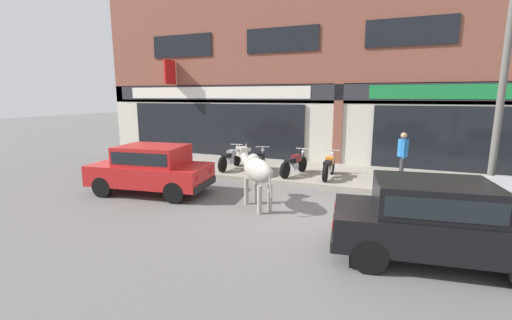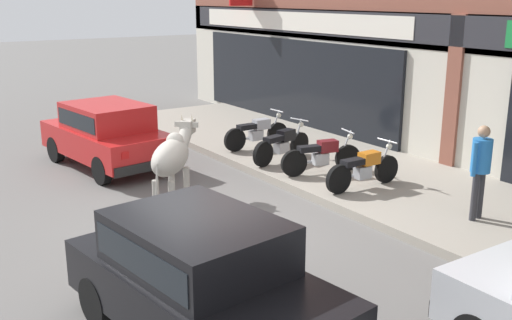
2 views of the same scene
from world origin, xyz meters
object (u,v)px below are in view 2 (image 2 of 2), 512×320
(car_0, at_px, (107,132))
(car_1, at_px, (201,275))
(motorcycle_0, at_px, (257,132))
(pedestrian, at_px, (481,162))
(motorcycle_3, at_px, (364,169))
(cow, at_px, (172,157))
(motorcycle_2, at_px, (322,155))
(motorcycle_1, at_px, (282,144))

(car_0, relative_size, car_1, 1.00)
(car_0, distance_m, motorcycle_0, 3.58)
(pedestrian, bearing_deg, motorcycle_0, -176.88)
(car_1, distance_m, motorcycle_3, 5.77)
(cow, relative_size, car_1, 0.45)
(car_0, height_order, motorcycle_2, car_0)
(motorcycle_3, bearing_deg, motorcycle_2, -178.10)
(motorcycle_1, distance_m, pedestrian, 4.81)
(motorcycle_1, height_order, pedestrian, pedestrian)
(motorcycle_1, xyz_separation_m, motorcycle_3, (2.45, 0.15, 0.00))
(motorcycle_2, bearing_deg, pedestrian, 6.94)
(motorcycle_1, relative_size, motorcycle_3, 0.99)
(motorcycle_3, bearing_deg, car_0, -144.20)
(car_0, bearing_deg, motorcycle_3, 35.80)
(motorcycle_0, xyz_separation_m, motorcycle_2, (2.56, -0.09, 0.00))
(motorcycle_2, distance_m, motorcycle_3, 1.21)
(motorcycle_0, height_order, motorcycle_1, same)
(car_0, relative_size, motorcycle_2, 2.10)
(car_0, xyz_separation_m, motorcycle_0, (0.93, 3.44, -0.27))
(car_1, bearing_deg, motorcycle_0, 141.71)
(motorcycle_0, distance_m, motorcycle_3, 3.77)
(motorcycle_1, bearing_deg, motorcycle_0, 171.17)
(motorcycle_2, distance_m, pedestrian, 3.57)
(cow, distance_m, car_0, 3.40)
(cow, bearing_deg, motorcycle_2, 88.37)
(motorcycle_1, bearing_deg, motorcycle_2, 5.05)
(cow, relative_size, car_0, 0.45)
(cow, bearing_deg, car_0, 179.40)
(motorcycle_1, bearing_deg, car_1, -43.56)
(car_1, xyz_separation_m, motorcycle_2, (-3.93, 5.03, -0.27))
(pedestrian, bearing_deg, motorcycle_2, -173.06)
(motorcycle_0, xyz_separation_m, motorcycle_3, (3.77, -0.05, 0.00))
(motorcycle_2, bearing_deg, motorcycle_3, 1.90)
(motorcycle_0, xyz_separation_m, pedestrian, (6.06, 0.33, 0.60))
(motorcycle_2, bearing_deg, motorcycle_1, -174.95)
(car_1, height_order, motorcycle_0, car_1)
(cow, height_order, motorcycle_1, cow)
(car_1, relative_size, pedestrian, 2.34)
(cow, bearing_deg, pedestrian, 46.69)
(motorcycle_2, bearing_deg, car_0, -136.18)
(pedestrian, bearing_deg, motorcycle_1, -173.55)
(car_1, xyz_separation_m, motorcycle_1, (-5.18, 4.92, -0.27))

